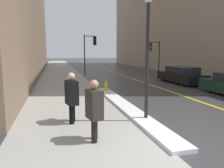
# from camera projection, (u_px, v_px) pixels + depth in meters

# --- Properties ---
(ground_plane) EXTENTS (160.00, 160.00, 0.00)m
(ground_plane) POSITION_uv_depth(u_px,v_px,m) (170.00, 150.00, 5.25)
(ground_plane) COLOR #38383A
(sidewalk_slab) EXTENTS (4.00, 80.00, 0.01)m
(sidewalk_slab) POSITION_uv_depth(u_px,v_px,m) (63.00, 79.00, 19.10)
(sidewalk_slab) COLOR #9E9B93
(sidewalk_slab) RESTS_ON ground
(road_centre_stripe) EXTENTS (0.16, 80.00, 0.00)m
(road_centre_stripe) POSITION_uv_depth(u_px,v_px,m) (128.00, 77.00, 20.61)
(road_centre_stripe) COLOR gold
(road_centre_stripe) RESTS_ON ground
(snow_bank_curb) EXTENTS (0.67, 8.84, 0.12)m
(snow_bank_curb) POSITION_uv_depth(u_px,v_px,m) (125.00, 106.00, 9.21)
(snow_bank_curb) COLOR white
(snow_bank_curb) RESTS_ON ground
(lamp_post) EXTENTS (0.28, 0.28, 4.15)m
(lamp_post) POSITION_uv_depth(u_px,v_px,m) (148.00, 46.00, 7.09)
(lamp_post) COLOR black
(lamp_post) RESTS_ON ground
(traffic_light_near) EXTENTS (1.31, 0.44, 4.07)m
(traffic_light_near) POSITION_uv_depth(u_px,v_px,m) (91.00, 46.00, 22.20)
(traffic_light_near) COLOR black
(traffic_light_near) RESTS_ON ground
(traffic_light_far) EXTENTS (1.31, 0.42, 3.43)m
(traffic_light_far) POSITION_uv_depth(u_px,v_px,m) (153.00, 51.00, 21.80)
(traffic_light_far) COLOR black
(traffic_light_far) RESTS_ON ground
(pedestrian_trailing) EXTENTS (0.42, 0.58, 1.63)m
(pedestrian_trailing) POSITION_uv_depth(u_px,v_px,m) (94.00, 108.00, 5.66)
(pedestrian_trailing) COLOR black
(pedestrian_trailing) RESTS_ON ground
(pedestrian_in_glasses) EXTENTS (0.43, 0.78, 1.68)m
(pedestrian_in_glasses) POSITION_uv_depth(u_px,v_px,m) (72.00, 95.00, 7.13)
(pedestrian_in_glasses) COLOR black
(pedestrian_in_glasses) RESTS_ON ground
(parked_car_black) EXTENTS (1.77, 4.46, 1.25)m
(parked_car_black) POSITION_uv_depth(u_px,v_px,m) (181.00, 75.00, 16.47)
(parked_car_black) COLOR black
(parked_car_black) RESTS_ON ground
(fire_hydrant) EXTENTS (0.20, 0.20, 0.70)m
(fire_hydrant) POSITION_uv_depth(u_px,v_px,m) (106.00, 87.00, 12.55)
(fire_hydrant) COLOR gold
(fire_hydrant) RESTS_ON ground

